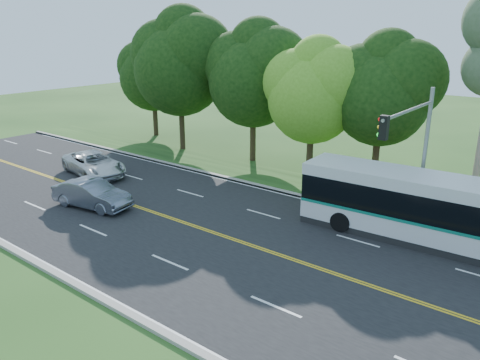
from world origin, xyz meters
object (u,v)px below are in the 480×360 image
Objects in this scene: traffic_signal at (414,143)px; transit_bus at (431,211)px; sedan at (92,194)px; suv at (94,164)px.

traffic_signal is 3.28m from transit_bus.
transit_bus is 2.62× the size of sedan.
transit_bus reaches higher than suv.
transit_bus is 17.80m from sedan.
suv is at bearing 43.59° from sedan.
sedan is at bearing -159.89° from transit_bus.
traffic_signal reaches higher than transit_bus.
traffic_signal is 17.17m from sedan.
transit_bus is at bearing -70.90° from suv.
sedan is (-16.37, -6.96, -0.81)m from transit_bus.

